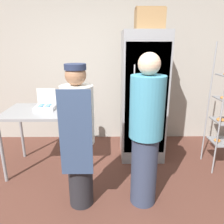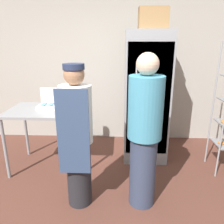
{
  "view_description": "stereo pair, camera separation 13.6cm",
  "coord_description": "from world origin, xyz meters",
  "px_view_note": "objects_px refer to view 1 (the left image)",
  "views": [
    {
      "loc": [
        0.06,
        -1.76,
        1.81
      ],
      "look_at": [
        0.09,
        0.76,
        1.01
      ],
      "focal_mm": 35.0,
      "sensor_mm": 36.0,
      "label": 1
    },
    {
      "loc": [
        0.2,
        -1.76,
        1.81
      ],
      "look_at": [
        0.09,
        0.76,
        1.01
      ],
      "focal_mm": 35.0,
      "sensor_mm": 36.0,
      "label": 2
    }
  ],
  "objects_px": {
    "donut_box": "(45,106)",
    "cardboard_storage_box": "(149,19)",
    "blender_pitcher": "(65,97)",
    "person_baker": "(79,137)",
    "refrigerator": "(143,97)",
    "person_customer": "(146,133)"
  },
  "relations": [
    {
      "from": "donut_box",
      "to": "person_baker",
      "type": "xyz_separation_m",
      "value": [
        0.58,
        -0.84,
        -0.11
      ]
    },
    {
      "from": "refrigerator",
      "to": "person_customer",
      "type": "xyz_separation_m",
      "value": [
        -0.13,
        -1.16,
        -0.11
      ]
    },
    {
      "from": "refrigerator",
      "to": "cardboard_storage_box",
      "type": "distance_m",
      "value": 1.14
    },
    {
      "from": "blender_pitcher",
      "to": "refrigerator",
      "type": "bearing_deg",
      "value": 5.97
    },
    {
      "from": "blender_pitcher",
      "to": "person_baker",
      "type": "height_order",
      "value": "person_baker"
    },
    {
      "from": "refrigerator",
      "to": "person_baker",
      "type": "relative_size",
      "value": 1.23
    },
    {
      "from": "blender_pitcher",
      "to": "person_customer",
      "type": "relative_size",
      "value": 0.16
    },
    {
      "from": "blender_pitcher",
      "to": "person_baker",
      "type": "relative_size",
      "value": 0.17
    },
    {
      "from": "blender_pitcher",
      "to": "cardboard_storage_box",
      "type": "bearing_deg",
      "value": 4.93
    },
    {
      "from": "donut_box",
      "to": "blender_pitcher",
      "type": "relative_size",
      "value": 1.02
    },
    {
      "from": "refrigerator",
      "to": "blender_pitcher",
      "type": "bearing_deg",
      "value": -174.03
    },
    {
      "from": "donut_box",
      "to": "blender_pitcher",
      "type": "xyz_separation_m",
      "value": [
        0.25,
        0.23,
        0.08
      ]
    },
    {
      "from": "person_baker",
      "to": "person_customer",
      "type": "distance_m",
      "value": 0.73
    },
    {
      "from": "person_customer",
      "to": "blender_pitcher",
      "type": "bearing_deg",
      "value": 135.83
    },
    {
      "from": "person_customer",
      "to": "donut_box",
      "type": "bearing_deg",
      "value": 148.35
    },
    {
      "from": "blender_pitcher",
      "to": "cardboard_storage_box",
      "type": "distance_m",
      "value": 1.67
    },
    {
      "from": "donut_box",
      "to": "refrigerator",
      "type": "bearing_deg",
      "value": 13.72
    },
    {
      "from": "donut_box",
      "to": "cardboard_storage_box",
      "type": "distance_m",
      "value": 1.93
    },
    {
      "from": "cardboard_storage_box",
      "to": "person_customer",
      "type": "bearing_deg",
      "value": -98.67
    },
    {
      "from": "donut_box",
      "to": "blender_pitcher",
      "type": "bearing_deg",
      "value": 42.84
    },
    {
      "from": "refrigerator",
      "to": "person_customer",
      "type": "distance_m",
      "value": 1.18
    },
    {
      "from": "blender_pitcher",
      "to": "person_customer",
      "type": "xyz_separation_m",
      "value": [
        1.07,
        -1.04,
        -0.15
      ]
    }
  ]
}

